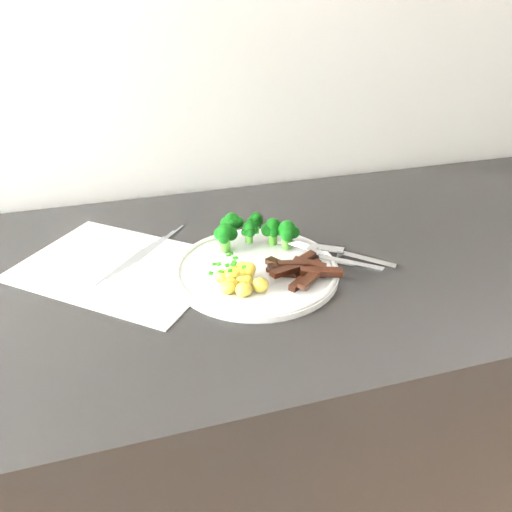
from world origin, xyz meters
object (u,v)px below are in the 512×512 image
at_px(recipe_paper, 120,267).
at_px(knife, 350,257).
at_px(counter, 242,459).
at_px(beef_strips, 299,269).
at_px(plate, 256,269).
at_px(fork, 335,258).
at_px(broccoli, 254,229).
at_px(potatoes, 241,278).

height_order(recipe_paper, knife, knife).
xyz_separation_m(counter, beef_strips, (0.08, -0.06, 0.48)).
bearing_deg(plate, fork, -8.58).
bearing_deg(counter, broccoli, 47.07).
relative_size(potatoes, knife, 0.53).
height_order(recipe_paper, broccoli, broccoli).
xyz_separation_m(fork, knife, (0.03, 0.01, -0.01)).
distance_m(broccoli, beef_strips, 0.11).
relative_size(plate, knife, 1.58).
height_order(recipe_paper, potatoes, potatoes).
distance_m(plate, fork, 0.12).
relative_size(recipe_paper, plate, 1.47).
relative_size(potatoes, beef_strips, 0.78).
bearing_deg(beef_strips, broccoli, 111.15).
bearing_deg(fork, plate, 171.42).
distance_m(counter, recipe_paper, 0.50).
bearing_deg(potatoes, beef_strips, 3.03).
xyz_separation_m(plate, knife, (0.15, -0.01, 0.00)).
xyz_separation_m(counter, broccoli, (0.04, 0.04, 0.50)).
bearing_deg(broccoli, knife, -29.15).
height_order(fork, knife, fork).
bearing_deg(recipe_paper, knife, -13.29).
distance_m(recipe_paper, knife, 0.36).
xyz_separation_m(potatoes, fork, (0.16, 0.02, -0.00)).
bearing_deg(knife, recipe_paper, 166.71).
relative_size(counter, knife, 15.25).
bearing_deg(plate, beef_strips, -32.20).
distance_m(counter, fork, 0.50).
distance_m(counter, plate, 0.47).
distance_m(broccoli, potatoes, 0.12).
height_order(counter, knife, knife).
bearing_deg(beef_strips, potatoes, -176.97).
bearing_deg(broccoli, beef_strips, -68.85).
bearing_deg(potatoes, fork, 8.00).
bearing_deg(potatoes, counter, 78.79).
relative_size(recipe_paper, fork, 2.78).
xyz_separation_m(potatoes, knife, (0.19, 0.03, -0.01)).
bearing_deg(counter, recipe_paper, 164.89).
bearing_deg(fork, counter, 162.59).
bearing_deg(plate, counter, 128.63).
xyz_separation_m(broccoli, fork, (0.11, -0.09, -0.02)).
height_order(plate, beef_strips, beef_strips).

